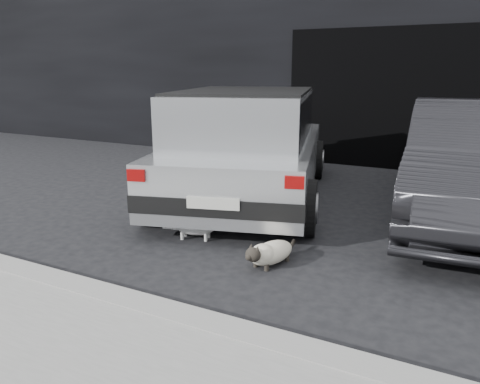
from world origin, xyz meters
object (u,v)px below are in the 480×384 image
at_px(silver_hatchback, 248,141).
at_px(cat_siamese, 269,253).
at_px(second_car, 476,162).
at_px(cat_white, 198,225).

relative_size(silver_hatchback, cat_siamese, 5.85).
distance_m(second_car, cat_white, 3.50).
height_order(second_car, cat_siamese, second_car).
bearing_deg(cat_white, cat_siamese, 57.21).
height_order(silver_hatchback, second_car, silver_hatchback).
bearing_deg(cat_siamese, cat_white, -1.64).
relative_size(silver_hatchback, second_car, 1.04).
distance_m(cat_siamese, cat_white, 1.05).
bearing_deg(cat_siamese, silver_hatchback, -43.11).
xyz_separation_m(silver_hatchback, second_car, (2.95, 0.41, -0.12)).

